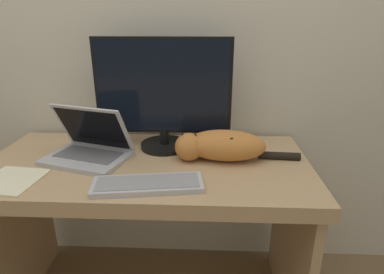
{
  "coord_description": "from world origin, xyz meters",
  "views": [
    {
      "loc": [
        0.24,
        -0.88,
        1.31
      ],
      "look_at": [
        0.19,
        0.29,
        0.87
      ],
      "focal_mm": 30.0,
      "sensor_mm": 36.0,
      "label": 1
    }
  ],
  "objects": [
    {
      "name": "laptop",
      "position": [
        -0.25,
        0.34,
        0.79
      ],
      "size": [
        0.38,
        0.32,
        0.23
      ],
      "rotation": [
        0.0,
        0.0,
        -0.29
      ],
      "color": "#B7B7BC",
      "rests_on": "desk"
    },
    {
      "name": "desk",
      "position": [
        0.0,
        0.32,
        0.58
      ],
      "size": [
        1.35,
        0.65,
        0.75
      ],
      "color": "tan",
      "rests_on": "ground_plane"
    },
    {
      "name": "wall_back",
      "position": [
        0.0,
        0.71,
        1.3
      ],
      "size": [
        6.4,
        0.06,
        2.6
      ],
      "color": "beige",
      "rests_on": "ground_plane"
    },
    {
      "name": "cat",
      "position": [
        0.3,
        0.36,
        0.81
      ],
      "size": [
        0.53,
        0.18,
        0.13
      ],
      "rotation": [
        0.0,
        0.0,
        -0.07
      ],
      "color": "#C67A38",
      "rests_on": "desk"
    },
    {
      "name": "paper_notepad",
      "position": [
        -0.47,
        0.13,
        0.75
      ],
      "size": [
        0.22,
        0.22,
        0.01
      ],
      "color": "#F4EFC6",
      "rests_on": "desk"
    },
    {
      "name": "external_keyboard",
      "position": [
        0.04,
        0.11,
        0.76
      ],
      "size": [
        0.4,
        0.18,
        0.02
      ],
      "rotation": [
        0.0,
        0.0,
        0.14
      ],
      "color": "#BCBCC1",
      "rests_on": "desk"
    },
    {
      "name": "monitor",
      "position": [
        0.05,
        0.48,
        0.99
      ],
      "size": [
        0.6,
        0.22,
        0.49
      ],
      "color": "black",
      "rests_on": "desk"
    }
  ]
}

